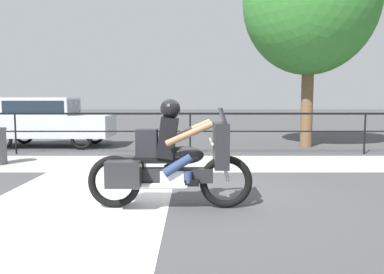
# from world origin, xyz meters

# --- Properties ---
(ground_plane) EXTENTS (120.00, 120.00, 0.00)m
(ground_plane) POSITION_xyz_m (0.00, 0.00, 0.00)
(ground_plane) COLOR #424244
(sidewalk_band) EXTENTS (44.00, 2.40, 0.01)m
(sidewalk_band) POSITION_xyz_m (0.00, 3.40, 0.01)
(sidewalk_band) COLOR #A8A59E
(sidewalk_band) RESTS_ON ground
(crosswalk_band) EXTENTS (2.81, 6.00, 0.01)m
(crosswalk_band) POSITION_xyz_m (-1.70, -0.20, 0.00)
(crosswalk_band) COLOR silver
(crosswalk_band) RESTS_ON ground
(fence_railing) EXTENTS (36.00, 0.05, 1.21)m
(fence_railing) POSITION_xyz_m (0.00, 5.03, 0.95)
(fence_railing) COLOR black
(fence_railing) RESTS_ON ground
(motorcycle) EXTENTS (2.40, 0.76, 1.59)m
(motorcycle) POSITION_xyz_m (-0.26, -0.48, 0.70)
(motorcycle) COLOR black
(motorcycle) RESTS_ON ground
(parked_car) EXTENTS (4.12, 1.75, 1.66)m
(parked_car) POSITION_xyz_m (-4.84, 6.82, 0.94)
(parked_car) COLOR #B7BCC4
(parked_car) RESTS_ON ground
(tree_behind_sign) EXTENTS (4.38, 4.38, 7.23)m
(tree_behind_sign) POSITION_xyz_m (3.92, 6.76, 4.80)
(tree_behind_sign) COLOR brown
(tree_behind_sign) RESTS_ON ground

